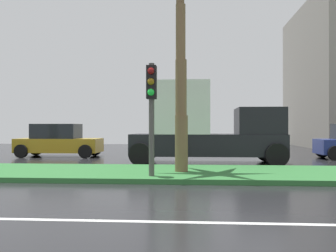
% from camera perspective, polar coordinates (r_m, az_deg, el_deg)
% --- Properties ---
extents(ground_plane, '(90.00, 42.00, 0.10)m').
position_cam_1_polar(ground_plane, '(14.35, -18.06, -6.58)').
color(ground_plane, black).
extents(median_strip, '(85.50, 4.00, 0.15)m').
position_cam_1_polar(median_strip, '(13.42, -19.69, -6.49)').
color(median_strip, '#2D6B33').
rests_on(median_strip, ground_plane).
extents(traffic_signal_median_right, '(0.28, 0.43, 3.25)m').
position_cam_1_polar(traffic_signal_median_right, '(10.96, -2.49, 4.18)').
color(traffic_signal_median_right, '#4C4C47').
rests_on(traffic_signal_median_right, median_strip).
extents(car_in_traffic_second, '(4.30, 2.02, 1.72)m').
position_cam_1_polar(car_in_traffic_second, '(20.73, -16.11, -2.17)').
color(car_in_traffic_second, '#B28C1E').
rests_on(car_in_traffic_second, ground_plane).
extents(box_truck_lead, '(6.40, 2.64, 3.46)m').
position_cam_1_polar(box_truck_lead, '(16.29, 5.59, -0.19)').
color(box_truck_lead, black).
rests_on(box_truck_lead, ground_plane).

